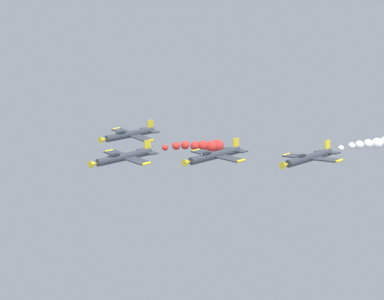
{
  "coord_description": "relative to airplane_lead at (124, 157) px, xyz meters",
  "views": [
    {
      "loc": [
        -65.43,
        56.83,
        148.95
      ],
      "look_at": [
        0.0,
        0.0,
        124.89
      ],
      "focal_mm": 57.88,
      "sensor_mm": 36.0,
      "label": 1
    }
  ],
  "objects": [
    {
      "name": "airplane_right_inner",
      "position": [
        9.78,
        -7.93,
        0.13
      ],
      "size": [
        9.57,
        10.35,
        2.33
      ],
      "rotation": [
        0.0,
        -0.02,
        0.0
      ],
      "color": "#333842"
    },
    {
      "name": "smoke_trail_lead",
      "position": [
        1.88,
        -17.25,
        -1.82
      ],
      "size": [
        4.57,
        15.13,
        4.28
      ],
      "color": "red"
    },
    {
      "name": "airplane_lead",
      "position": [
        0.0,
        0.0,
        0.0
      ],
      "size": [
        9.56,
        10.35,
        2.33
      ],
      "rotation": [
        0.0,
        0.02,
        0.0
      ],
      "color": "#333842"
    },
    {
      "name": "airplane_left_inner",
      "position": [
        -9.23,
        -8.91,
        0.56
      ],
      "size": [
        9.57,
        10.35,
        2.35
      ],
      "rotation": [
        0.0,
        0.05,
        0.0
      ],
      "color": "#333842"
    },
    {
      "name": "airplane_left_outer",
      "position": [
        -18.35,
        -18.24,
        0.45
      ],
      "size": [
        9.53,
        10.35,
        2.64
      ],
      "rotation": [
        0.0,
        0.13,
        0.0
      ],
      "color": "#333842"
    }
  ]
}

